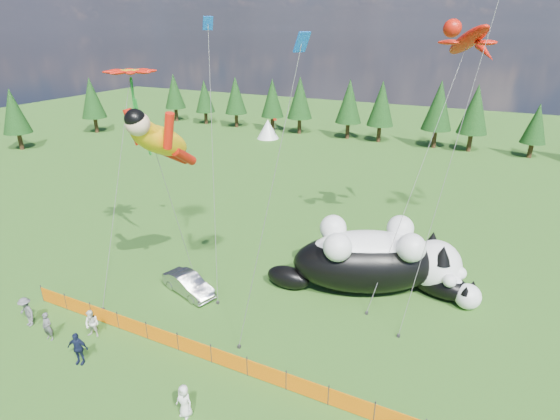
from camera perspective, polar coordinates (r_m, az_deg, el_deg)
name	(u,v)px	position (r m, az deg, el deg)	size (l,w,h in m)	color
ground	(227,322)	(25.16, -6.90, -14.37)	(160.00, 160.00, 0.00)	#0E3609
safety_fence	(194,348)	(22.95, -11.12, -17.28)	(22.06, 0.06, 1.10)	#262626
tree_line	(400,115)	(63.68, 15.44, 11.82)	(90.00, 4.00, 8.00)	black
festival_tents	(482,151)	(58.31, 24.86, 6.97)	(50.00, 3.20, 2.80)	white
cat_large	(375,259)	(27.46, 12.34, -6.22)	(11.33, 7.61, 4.34)	black
cat_small	(441,281)	(28.36, 20.23, -8.76)	(5.42, 3.37, 2.04)	black
car	(189,284)	(27.60, -11.86, -9.48)	(1.32, 3.79, 1.25)	#A2A3A7
spectator_a	(47,327)	(26.31, -28.10, -13.28)	(0.59, 0.38, 1.61)	#56565A
spectator_b	(92,324)	(25.53, -23.34, -13.51)	(0.77, 0.46, 1.59)	silver
spectator_c	(78,348)	(24.04, -24.92, -16.06)	(1.02, 0.52, 1.75)	#151C3A
spectator_d	(26,312)	(27.91, -30.21, -11.43)	(1.12, 0.58, 1.74)	#56565A
spectator_e	(184,401)	(20.16, -12.39, -23.18)	(0.77, 0.50, 1.57)	silver
superhero_kite	(160,140)	(23.72, -15.36, 8.77)	(4.41, 4.82, 11.97)	#ECB30C
gecko_kite	(468,40)	(30.23, 23.35, 19.68)	(6.03, 13.19, 17.26)	red
flower_kite	(130,75)	(27.60, -18.97, 16.39)	(3.81, 7.26, 13.73)	red
diamond_kite_a	(208,39)	(25.35, -9.32, 21.14)	(2.14, 3.63, 16.12)	blue
diamond_kite_c	(299,56)	(18.42, 2.51, 19.46)	(2.81, 2.43, 15.41)	blue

